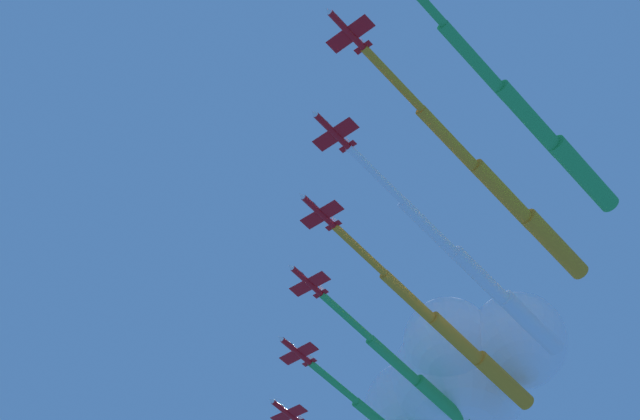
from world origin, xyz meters
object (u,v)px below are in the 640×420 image
(jet_port_mid, at_px, (461,343))
(jet_starboard_mid, at_px, (446,404))
(jet_lead, at_px, (534,122))
(jet_port_inner, at_px, (507,197))
(jet_starboard_inner, at_px, (485,280))

(jet_port_mid, height_order, jet_starboard_mid, jet_starboard_mid)
(jet_port_mid, bearing_deg, jet_starboard_mid, 132.08)
(jet_lead, xyz_separation_m, jet_starboard_mid, (-50.07, 49.91, 1.71))
(jet_port_inner, distance_m, jet_port_mid, 34.04)
(jet_lead, height_order, jet_starboard_mid, jet_starboard_mid)
(jet_lead, relative_size, jet_port_mid, 1.02)
(jet_port_inner, height_order, jet_port_mid, jet_port_inner)
(jet_port_mid, xyz_separation_m, jet_starboard_mid, (-12.59, 13.94, 1.08))
(jet_port_inner, xyz_separation_m, jet_starboard_inner, (-12.50, 11.84, -3.11))
(jet_lead, bearing_deg, jet_starboard_inner, 135.06)
(jet_lead, bearing_deg, jet_port_mid, 136.18)
(jet_lead, relative_size, jet_starboard_inner, 0.99)
(jet_port_inner, xyz_separation_m, jet_port_mid, (-25.03, 22.91, -2.74))
(jet_starboard_inner, bearing_deg, jet_starboard_mid, 135.12)
(jet_port_mid, bearing_deg, jet_lead, -43.82)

